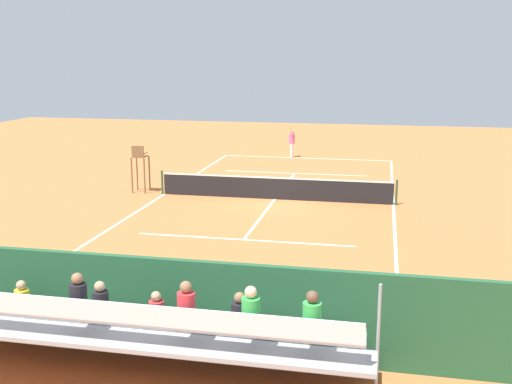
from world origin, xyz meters
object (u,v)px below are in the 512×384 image
tennis_ball_far (262,163)px  tennis_player (292,141)px  tennis_net (275,188)px  courtside_bench (304,321)px  tennis_racket (283,158)px  umpire_chair (140,163)px  bleacher_stand (135,333)px  equipment_bag (235,334)px  tennis_ball_near (258,166)px

tennis_ball_far → tennis_player: bearing=-118.4°
tennis_net → courtside_bench: 13.60m
tennis_player → tennis_racket: (0.50, 0.32, -1.00)m
umpire_chair → tennis_ball_far: 9.42m
bleacher_stand → umpire_chair: 16.78m
equipment_bag → tennis_ball_near: (3.79, -21.01, -0.15)m
umpire_chair → tennis_ball_near: umpire_chair is taller
tennis_net → tennis_racket: (1.41, -10.80, -0.49)m
tennis_net → equipment_bag: (-1.49, 13.40, -0.32)m
bleacher_stand → courtside_bench: bleacher_stand is taller
tennis_net → tennis_ball_near: 7.97m
courtside_bench → tennis_ball_near: (5.27, -20.88, -0.53)m
tennis_net → tennis_racket: bearing=-82.6°
umpire_chair → tennis_ball_near: bearing=-117.6°
equipment_bag → tennis_player: bearing=-84.4°
umpire_chair → tennis_player: bearing=-115.8°
bleacher_stand → tennis_player: 26.53m
tennis_net → courtside_bench: tennis_net is taller
tennis_racket → tennis_ball_near: (0.90, 3.19, 0.02)m
equipment_bag → tennis_racket: bearing=-83.2°
tennis_net → tennis_ball_far: size_ratio=156.06×
tennis_ball_near → tennis_ball_far: 1.03m
equipment_bag → umpire_chair: bearing=-60.5°
equipment_bag → tennis_ball_near: bearing=-79.8°
bleacher_stand → tennis_player: (0.95, -26.51, 0.04)m
courtside_bench → bleacher_stand: bearing=35.9°
bleacher_stand → tennis_racket: size_ratio=15.70×
tennis_racket → tennis_ball_near: size_ratio=8.74×
umpire_chair → equipment_bag: size_ratio=2.38×
tennis_player → tennis_ball_near: (1.40, 3.51, -0.98)m
courtside_bench → tennis_ball_far: size_ratio=27.27×
bleacher_stand → tennis_racket: bleacher_stand is taller
equipment_bag → tennis_ball_near: size_ratio=13.64×
umpire_chair → bleacher_stand: bearing=111.8°
tennis_player → tennis_racket: 1.16m
tennis_racket → umpire_chair: bearing=65.7°
umpire_chair → equipment_bag: bearing=119.5°
bleacher_stand → equipment_bag: bearing=-126.1°
bleacher_stand → umpire_chair: bearing=-68.2°
tennis_player → tennis_ball_near: 3.90m
tennis_net → tennis_ball_near: bearing=-73.1°
tennis_racket → tennis_net: bearing=97.4°
tennis_ball_near → tennis_ball_far: bearing=-93.1°
bleacher_stand → tennis_ball_near: size_ratio=137.27×
equipment_bag → tennis_player: (2.40, -24.52, 0.84)m
tennis_player → tennis_ball_near: bearing=68.3°
tennis_net → umpire_chair: bearing=-1.7°
umpire_chair → tennis_ball_far: bearing=-115.0°
tennis_net → tennis_racket: 10.90m
bleacher_stand → tennis_ball_far: 24.16m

